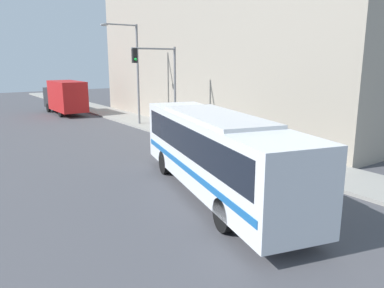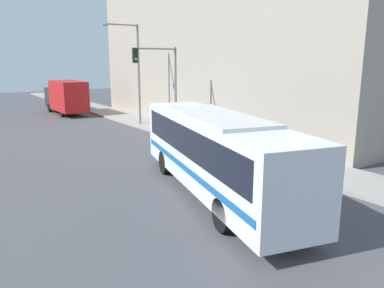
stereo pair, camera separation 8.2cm
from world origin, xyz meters
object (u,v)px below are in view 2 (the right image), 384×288
(parking_meter, at_px, (199,128))
(pedestrian_mid_block, at_px, (236,133))
(pedestrian_near_corner, at_px, (265,141))
(fire_hydrant, at_px, (287,161))
(city_bus, at_px, (215,149))
(traffic_light_pole, at_px, (162,76))
(street_lamp, at_px, (134,66))
(delivery_truck, at_px, (66,96))

(parking_meter, xyz_separation_m, pedestrian_mid_block, (0.93, -2.54, -0.04))
(pedestrian_near_corner, bearing_deg, fire_hydrant, -108.98)
(city_bus, height_order, pedestrian_mid_block, city_bus)
(fire_hydrant, relative_size, pedestrian_mid_block, 0.43)
(traffic_light_pole, height_order, pedestrian_mid_block, traffic_light_pole)
(street_lamp, bearing_deg, pedestrian_mid_block, -84.46)
(traffic_light_pole, height_order, street_lamp, street_lamp)
(delivery_truck, distance_m, fire_hydrant, 26.18)
(fire_hydrant, relative_size, traffic_light_pole, 0.12)
(city_bus, distance_m, street_lamp, 17.41)
(parking_meter, height_order, pedestrian_near_corner, pedestrian_near_corner)
(fire_hydrant, xyz_separation_m, parking_meter, (0.00, 7.32, 0.55))
(traffic_light_pole, distance_m, pedestrian_mid_block, 6.58)
(delivery_truck, xyz_separation_m, fire_hydrant, (2.71, -26.00, -1.26))
(delivery_truck, relative_size, parking_meter, 5.36)
(pedestrian_mid_block, bearing_deg, fire_hydrant, -101.06)
(pedestrian_near_corner, bearing_deg, street_lamp, 93.95)
(street_lamp, xyz_separation_m, pedestrian_near_corner, (0.94, -13.61, -3.83))
(parking_meter, relative_size, pedestrian_mid_block, 0.79)
(fire_hydrant, xyz_separation_m, street_lamp, (-0.15, 15.91, 4.32))
(city_bus, distance_m, fire_hydrant, 5.15)
(delivery_truck, height_order, fire_hydrant, delivery_truck)
(parking_meter, distance_m, street_lamp, 9.38)
(city_bus, xyz_separation_m, pedestrian_near_corner, (5.72, 2.88, -0.89))
(pedestrian_near_corner, bearing_deg, parking_meter, 98.99)
(street_lamp, bearing_deg, fire_hydrant, -89.47)
(fire_hydrant, bearing_deg, delivery_truck, 95.95)
(street_lamp, bearing_deg, traffic_light_pole, -97.51)
(street_lamp, height_order, pedestrian_mid_block, street_lamp)
(parking_meter, xyz_separation_m, street_lamp, (-0.15, 8.59, 3.76))
(city_bus, bearing_deg, traffic_light_pole, 84.44)
(traffic_light_pole, relative_size, pedestrian_near_corner, 3.57)
(city_bus, bearing_deg, delivery_truck, 100.13)
(delivery_truck, relative_size, traffic_light_pole, 1.22)
(traffic_light_pole, relative_size, pedestrian_mid_block, 3.48)
(fire_hydrant, bearing_deg, pedestrian_near_corner, 71.02)
(delivery_truck, distance_m, street_lamp, 10.85)
(fire_hydrant, bearing_deg, street_lamp, 90.53)
(parking_meter, bearing_deg, city_bus, -121.97)
(delivery_truck, bearing_deg, city_bus, -94.76)
(street_lamp, xyz_separation_m, pedestrian_mid_block, (1.08, -11.14, -3.80))
(traffic_light_pole, height_order, parking_meter, traffic_light_pole)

